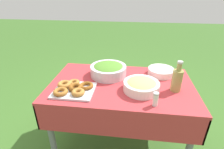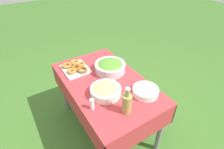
# 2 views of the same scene
# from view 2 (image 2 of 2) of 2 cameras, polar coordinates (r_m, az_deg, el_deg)

# --- Properties ---
(ground_plane) EXTENTS (14.00, 14.00, 0.00)m
(ground_plane) POSITION_cam_2_polar(r_m,az_deg,el_deg) (2.27, -1.71, -16.49)
(ground_plane) COLOR #3D6B28
(picnic_table) EXTENTS (1.21, 0.73, 0.71)m
(picnic_table) POSITION_cam_2_polar(r_m,az_deg,el_deg) (1.82, -2.05, -4.94)
(picnic_table) COLOR #B73338
(picnic_table) RESTS_ON ground_plane
(salad_bowl) EXTENTS (0.33, 0.33, 0.11)m
(salad_bowl) POSITION_cam_2_polar(r_m,az_deg,el_deg) (1.87, -0.62, 2.65)
(salad_bowl) COLOR silver
(salad_bowl) RESTS_ON picnic_table
(pasta_bowl) EXTENTS (0.28, 0.28, 0.09)m
(pasta_bowl) POSITION_cam_2_polar(r_m,az_deg,el_deg) (1.58, -2.07, -5.19)
(pasta_bowl) COLOR white
(pasta_bowl) RESTS_ON picnic_table
(donut_platter) EXTENTS (0.33, 0.28, 0.05)m
(donut_platter) POSITION_cam_2_polar(r_m,az_deg,el_deg) (1.96, -11.88, 2.26)
(donut_platter) COLOR silver
(donut_platter) RESTS_ON picnic_table
(plate_stack) EXTENTS (0.24, 0.24, 0.06)m
(plate_stack) POSITION_cam_2_polar(r_m,az_deg,el_deg) (1.62, 10.87, -5.40)
(plate_stack) COLOR white
(plate_stack) RESTS_ON picnic_table
(olive_oil_bottle) EXTENTS (0.08, 0.08, 0.25)m
(olive_oil_bottle) POSITION_cam_2_polar(r_m,az_deg,el_deg) (1.40, 4.85, -9.23)
(olive_oil_bottle) COLOR #998E4C
(olive_oil_bottle) RESTS_ON picnic_table
(salt_shaker) EXTENTS (0.04, 0.04, 0.10)m
(salt_shaker) POSITION_cam_2_polar(r_m,az_deg,el_deg) (1.46, -6.54, -9.58)
(salt_shaker) COLOR white
(salt_shaker) RESTS_ON picnic_table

